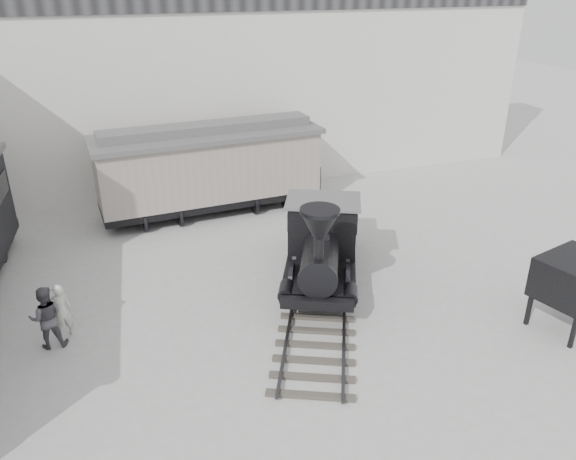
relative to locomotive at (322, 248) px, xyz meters
name	(u,v)px	position (x,y,z in m)	size (l,w,h in m)	color
ground	(320,365)	(-1.72, -4.01, -1.33)	(90.00, 90.00, 0.00)	#9E9E9B
north_wall	(194,69)	(-1.72, 10.97, 4.22)	(34.00, 2.51, 11.00)	silver
locomotive	(322,248)	(0.00, 0.00, 0.00)	(6.41, 10.17, 3.61)	#3A3630
boxcar	(209,166)	(-2.04, 7.45, 0.71)	(9.67, 3.51, 3.90)	black
visitor_a	(61,311)	(-8.09, -0.26, -0.49)	(0.61, 0.40, 1.67)	beige
visitor_b	(46,318)	(-8.45, -0.65, -0.40)	(0.90, 0.70, 1.86)	#45444B
coal_hopper	(574,283)	(5.79, -4.78, 0.12)	(2.39, 2.12, 2.22)	black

